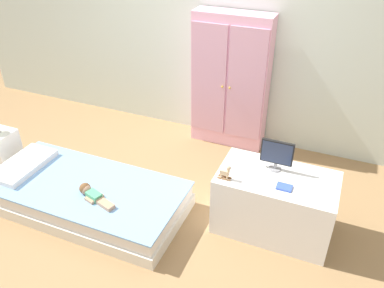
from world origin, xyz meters
TOP-DOWN VIEW (x-y plane):
  - ground_plane at (0.00, 0.00)m, footprint 10.00×10.00m
  - back_wall at (0.00, 1.57)m, footprint 6.40×0.05m
  - bed at (-0.49, -0.17)m, footprint 1.75×0.83m
  - pillow at (-1.17, -0.17)m, footprint 0.32×0.60m
  - doll at (-0.35, -0.28)m, footprint 0.39×0.18m
  - nightstand at (-1.61, -0.01)m, footprint 0.28×0.28m
  - wardrobe at (0.30, 1.40)m, footprint 0.80×0.28m
  - tv_stand at (1.09, 0.22)m, footprint 0.93×0.53m
  - tv_monitor at (1.04, 0.31)m, footprint 0.25×0.10m
  - rocking_horse_toy at (0.72, 0.04)m, footprint 0.11×0.04m
  - book_blue at (1.16, 0.10)m, footprint 0.12×0.09m

SIDE VIEW (x-z plane):
  - ground_plane at x=0.00m, z-range -0.02..0.00m
  - bed at x=-0.49m, z-range 0.00..0.25m
  - nightstand at x=-1.61m, z-range 0.00..0.44m
  - tv_stand at x=1.09m, z-range 0.00..0.53m
  - pillow at x=-1.17m, z-range 0.25..0.31m
  - doll at x=-0.35m, z-range 0.24..0.34m
  - book_blue at x=1.16m, z-range 0.53..0.55m
  - rocking_horse_toy at x=0.72m, z-range 0.53..0.66m
  - tv_monitor at x=1.04m, z-range 0.55..0.81m
  - wardrobe at x=0.30m, z-range 0.00..1.45m
  - back_wall at x=0.00m, z-range 0.00..2.70m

